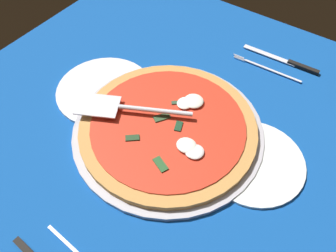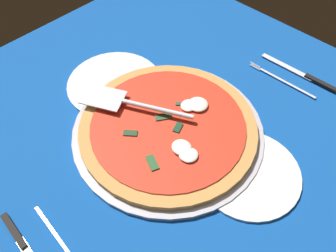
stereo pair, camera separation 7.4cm
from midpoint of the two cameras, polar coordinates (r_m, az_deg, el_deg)
ground_plane at (r=74.66cm, az=-2.90°, el=-2.85°), size 109.09×109.09×0.80cm
checker_pattern at (r=74.30cm, az=-2.91°, el=-2.64°), size 109.09×109.09×0.10cm
pizza_pan at (r=75.05cm, az=-2.81°, el=-0.97°), size 41.58×41.58×1.31cm
dinner_plate_left at (r=85.50cm, az=-12.96°, el=5.66°), size 23.13×23.13×1.00cm
dinner_plate_right at (r=71.84cm, az=11.20°, el=-6.07°), size 20.91×20.91×1.00cm
pizza at (r=73.85cm, az=-2.75°, el=-0.27°), size 38.43×38.43×2.76cm
pizza_server at (r=75.44cm, az=-10.03°, el=2.86°), size 24.53×14.84×1.00cm
place_setting_far at (r=93.33cm, az=15.54°, el=9.50°), size 20.77×12.23×1.40cm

